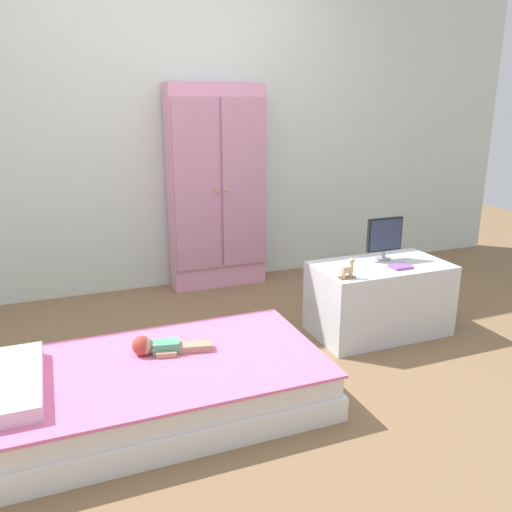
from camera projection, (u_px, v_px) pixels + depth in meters
name	position (u px, v px, depth m)	size (l,w,h in m)	color
ground_plane	(238.00, 371.00, 2.93)	(10.00, 10.00, 0.02)	brown
back_wall	(167.00, 114.00, 3.95)	(6.40, 0.05, 2.70)	silver
bed	(152.00, 388.00, 2.51)	(1.66, 0.87, 0.24)	white
pillow	(3.00, 384.00, 2.25)	(0.32, 0.62, 0.07)	silver
doll	(157.00, 346.00, 2.59)	(0.39, 0.15, 0.10)	#4CA375
wardrobe	(217.00, 188.00, 4.09)	(0.75, 0.25, 1.58)	#E599BC
tv_stand	(379.00, 298.00, 3.35)	(0.85, 0.47, 0.46)	silver
tv_monitor	(385.00, 236.00, 3.33)	(0.25, 0.10, 0.28)	#99999E
rocking_horse_toy	(349.00, 269.00, 3.01)	(0.10, 0.04, 0.12)	#8E6642
book_purple	(400.00, 267.00, 3.21)	(0.12, 0.10, 0.02)	#8E51B2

